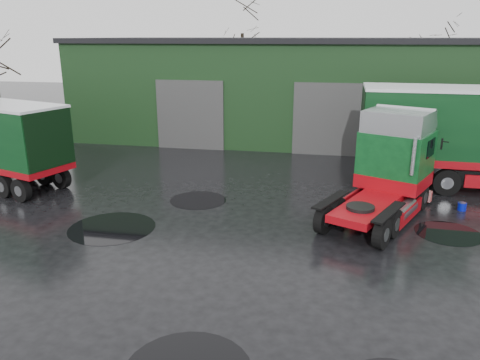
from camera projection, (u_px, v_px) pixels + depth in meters
name	position (u px, v px, depth m)	size (l,w,h in m)	color
ground	(249.00, 266.00, 13.64)	(100.00, 100.00, 0.00)	black
warehouse	(332.00, 87.00, 31.09)	(32.40, 12.40, 6.30)	black
hero_tractor	(379.00, 169.00, 16.46)	(2.63, 6.20, 3.85)	#0C471C
wash_bucket	(462.00, 206.00, 17.96)	(0.32, 0.32, 0.30)	#0710A6
tree_back_a	(242.00, 56.00, 41.47)	(4.40, 4.40, 9.50)	black
tree_back_b	(431.00, 69.00, 38.80)	(4.40, 4.40, 7.50)	black
puddle_1	(448.00, 233.00, 15.89)	(2.21, 2.21, 0.01)	black
puddle_2	(112.00, 228.00, 16.34)	(3.01, 3.01, 0.01)	black
puddle_4	(198.00, 200.00, 19.09)	(2.30, 2.30, 0.01)	black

